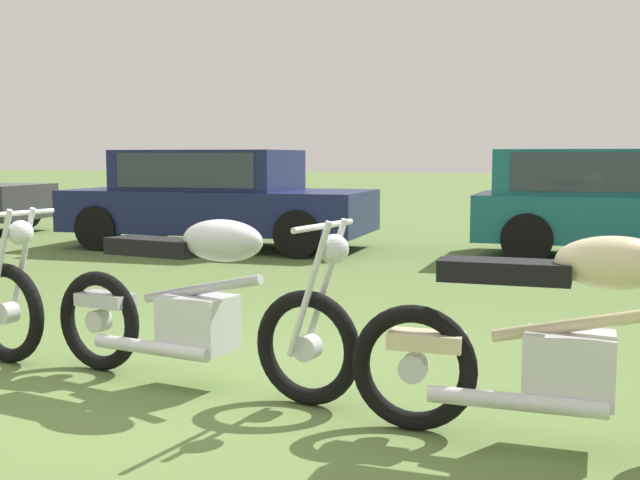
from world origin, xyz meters
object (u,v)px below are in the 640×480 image
object	(u,v)px
motorcycle_cream	(571,343)
car_teal	(634,196)
car_navy	(215,193)
motorcycle_silver	(198,304)

from	to	relation	value
motorcycle_cream	car_teal	size ratio (longest dim) A/B	0.47
car_navy	car_teal	size ratio (longest dim) A/B	1.03
motorcycle_silver	motorcycle_cream	size ratio (longest dim) A/B	1.04
motorcycle_silver	car_navy	world-z (taller)	car_navy
motorcycle_cream	car_teal	bearing A→B (deg)	85.77
motorcycle_silver	car_teal	bearing A→B (deg)	78.68
motorcycle_silver	car_teal	world-z (taller)	car_teal
motorcycle_cream	car_teal	world-z (taller)	car_teal
motorcycle_cream	car_teal	xyz separation A→B (m)	(0.53, 7.32, 0.34)
car_navy	car_teal	xyz separation A→B (m)	(5.76, 0.45, 0.04)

